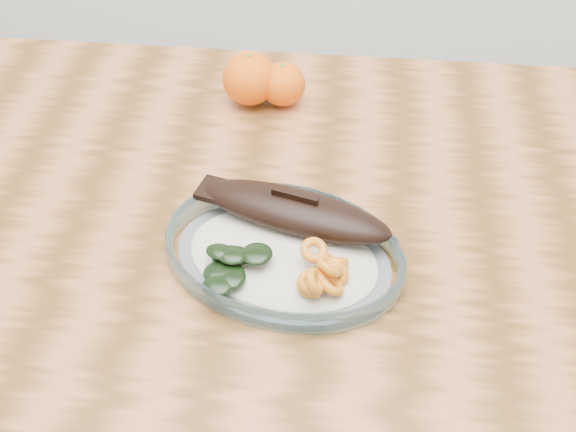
{
  "coord_description": "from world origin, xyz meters",
  "views": [
    {
      "loc": [
        0.13,
        -0.67,
        1.4
      ],
      "look_at": [
        0.06,
        -0.02,
        0.77
      ],
      "focal_mm": 45.0,
      "sensor_mm": 36.0,
      "label": 1
    }
  ],
  "objects_px": {
    "orange_left": "(250,79)",
    "orange_right": "(283,84)",
    "plated_meal": "(284,249)",
    "dining_table": "(245,264)"
  },
  "relations": [
    {
      "from": "orange_left",
      "to": "orange_right",
      "type": "xyz_separation_m",
      "value": [
        0.05,
        0.0,
        -0.01
      ]
    },
    {
      "from": "orange_right",
      "to": "orange_left",
      "type": "bearing_deg",
      "value": -179.0
    },
    {
      "from": "plated_meal",
      "to": "orange_left",
      "type": "bearing_deg",
      "value": 119.03
    },
    {
      "from": "dining_table",
      "to": "plated_meal",
      "type": "bearing_deg",
      "value": -51.1
    },
    {
      "from": "plated_meal",
      "to": "orange_left",
      "type": "distance_m",
      "value": 0.34
    },
    {
      "from": "dining_table",
      "to": "orange_left",
      "type": "distance_m",
      "value": 0.29
    },
    {
      "from": "dining_table",
      "to": "orange_right",
      "type": "height_order",
      "value": "orange_right"
    },
    {
      "from": "plated_meal",
      "to": "orange_right",
      "type": "bearing_deg",
      "value": 110.47
    },
    {
      "from": "plated_meal",
      "to": "orange_right",
      "type": "height_order",
      "value": "plated_meal"
    },
    {
      "from": "orange_left",
      "to": "plated_meal",
      "type": "bearing_deg",
      "value": -75.33
    }
  ]
}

